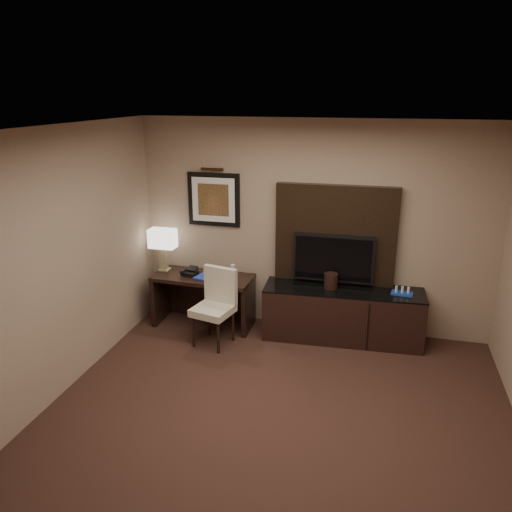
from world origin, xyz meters
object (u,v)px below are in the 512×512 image
(desk_chair, at_px, (213,310))
(desk, at_px, (204,300))
(desk_phone, at_px, (190,272))
(ice_bucket, at_px, (331,281))
(credenza, at_px, (342,314))
(tv, at_px, (333,258))
(water_bottle, at_px, (233,271))
(table_lamp, at_px, (163,251))
(minibar_tray, at_px, (402,291))

(desk_chair, bearing_deg, desk, 134.65)
(desk_phone, relative_size, ice_bucket, 0.96)
(desk_chair, xyz_separation_m, desk_phone, (-0.48, 0.48, 0.28))
(credenza, relative_size, tv, 1.96)
(tv, distance_m, ice_bucket, 0.29)
(tv, distance_m, desk_phone, 1.87)
(tv, bearing_deg, desk_chair, -153.58)
(desk, relative_size, ice_bucket, 6.79)
(water_bottle, bearing_deg, ice_bucket, -0.62)
(credenza, relative_size, water_bottle, 11.62)
(water_bottle, bearing_deg, table_lamp, 178.24)
(desk_chair, bearing_deg, tv, 39.41)
(tv, xyz_separation_m, minibar_tray, (0.85, -0.13, -0.30))
(ice_bucket, bearing_deg, water_bottle, 179.38)
(desk_chair, relative_size, water_bottle, 5.48)
(credenza, xyz_separation_m, ice_bucket, (-0.16, -0.01, 0.43))
(table_lamp, bearing_deg, ice_bucket, -1.12)
(credenza, xyz_separation_m, desk_chair, (-1.53, -0.54, 0.12))
(credenza, height_order, desk_phone, desk_phone)
(desk_chair, distance_m, ice_bucket, 1.50)
(ice_bucket, bearing_deg, tv, 88.54)
(table_lamp, relative_size, ice_bucket, 2.85)
(desk_chair, height_order, minibar_tray, desk_chair)
(desk_phone, bearing_deg, desk_chair, -35.52)
(water_bottle, distance_m, ice_bucket, 1.27)
(table_lamp, distance_m, water_bottle, 0.99)
(desk, distance_m, minibar_tray, 2.55)
(tv, xyz_separation_m, desk_phone, (-1.84, -0.20, -0.28))
(tv, xyz_separation_m, water_bottle, (-1.27, -0.13, -0.24))
(desk, distance_m, ice_bucket, 1.72)
(desk_chair, height_order, desk_phone, desk_chair)
(credenza, distance_m, ice_bucket, 0.46)
(desk_chair, bearing_deg, desk_phone, 148.00)
(credenza, xyz_separation_m, table_lamp, (-2.41, 0.04, 0.63))
(minibar_tray, bearing_deg, ice_bucket, -178.97)
(water_bottle, height_order, minibar_tray, water_bottle)
(ice_bucket, height_order, minibar_tray, ice_bucket)
(ice_bucket, xyz_separation_m, minibar_tray, (0.85, 0.02, -0.05))
(desk_chair, distance_m, water_bottle, 0.64)
(table_lamp, height_order, ice_bucket, table_lamp)
(ice_bucket, bearing_deg, credenza, 3.00)
(desk, relative_size, tv, 1.30)
(table_lamp, height_order, water_bottle, table_lamp)
(desk_phone, height_order, ice_bucket, ice_bucket)
(minibar_tray, bearing_deg, credenza, -179.43)
(desk, height_order, tv, tv)
(tv, bearing_deg, ice_bucket, -91.46)
(credenza, bearing_deg, desk_phone, 178.78)
(tv, height_order, ice_bucket, tv)
(tv, bearing_deg, minibar_tray, -8.89)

